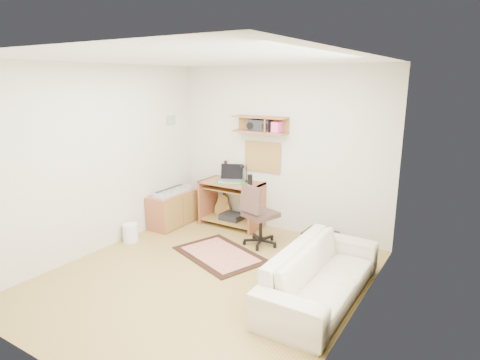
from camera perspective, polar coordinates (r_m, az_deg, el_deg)
The scene contains 22 objects.
floor at distance 5.17m, azimuth -4.88°, elevation -13.53°, with size 3.60×4.00×0.01m, color #A68645.
ceiling at distance 4.59m, azimuth -5.58°, elevation 16.73°, with size 3.60×4.00×0.01m, color white.
back_wall at distance 6.40m, azimuth 5.69°, elevation 4.20°, with size 3.60×0.01×2.60m, color beige.
left_wall at distance 5.96m, azimuth -19.22°, elevation 2.76°, with size 0.01×4.00×2.60m, color beige.
right_wall at distance 3.93m, azimuth 16.33°, elevation -2.54°, with size 0.01×4.00×2.60m, color beige.
wall_shelf at distance 6.36m, azimuth 2.81°, elevation 7.84°, with size 0.90×0.25×0.26m, color #9C5537.
cork_board at distance 6.53m, azimuth 3.20°, elevation 3.29°, with size 0.64×0.03×0.49m, color tan.
wall_photo at distance 6.92m, azimuth -9.69°, elevation 8.32°, with size 0.02×0.20×0.15m, color #4C8CBF.
desk at distance 6.73m, azimuth -1.15°, elevation -3.36°, with size 1.00×0.55×0.75m, color #9C5537, non-canonical shape.
laptop at distance 6.58m, azimuth -1.34°, elevation 0.90°, with size 0.37×0.37×0.28m, color silver, non-canonical shape.
speaker at distance 6.37m, azimuth 1.41°, elevation -0.02°, with size 0.08×0.08×0.18m, color black.
desk_lamp at distance 6.60m, azimuth 0.93°, elevation 0.98°, with size 0.10×0.10×0.29m, color black, non-canonical shape.
pencil_cup at distance 6.55m, azimuth 1.43°, elevation -0.01°, with size 0.07×0.07×0.09m, color #334B9A.
boombox at distance 6.36m, azimuth 2.87°, elevation 7.65°, with size 0.37×0.17×0.19m, color black.
rug at distance 5.74m, azimuth -2.85°, elevation -10.44°, with size 1.25×0.83×0.02m, color beige.
task_chair at distance 5.92m, azimuth 2.96°, elevation -4.86°, with size 0.48×0.48×0.94m, color #3E2B25, non-canonical shape.
cabinet at distance 6.87m, azimuth -9.39°, elevation -4.04°, with size 0.40×0.90×0.55m, color #9C5537.
music_keyboard at distance 6.79m, azimuth -9.49°, elevation -1.57°, with size 0.23×0.74×0.07m, color #B2B5BA.
guitar at distance 6.94m, azimuth -2.51°, elevation -1.54°, with size 0.28×0.17×1.05m, color #A37532, non-canonical shape.
waste_basket at distance 6.36m, azimuth -15.21°, elevation -7.19°, with size 0.23×0.23×0.27m, color white.
printer at distance 6.15m, azimuth 11.24°, elevation -8.20°, with size 0.49×0.38×0.19m, color #A5A8AA.
sofa at distance 4.64m, azimuth 11.45°, elevation -11.73°, with size 1.98×0.58×0.78m, color beige.
Camera 1 is at (2.78, -3.65, 2.38)m, focal length 30.22 mm.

